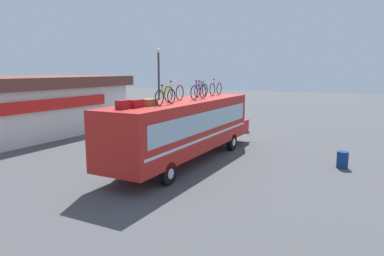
{
  "coord_description": "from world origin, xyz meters",
  "views": [
    {
      "loc": [
        -14.97,
        -8.35,
        4.6
      ],
      "look_at": [
        0.87,
        0.0,
        1.62
      ],
      "focal_mm": 32.96,
      "sensor_mm": 36.0,
      "label": 1
    }
  ],
  "objects_px": {
    "bus": "(186,126)",
    "rooftop_bicycle_2": "(174,93)",
    "trash_bin": "(342,160)",
    "street_lamp": "(159,86)",
    "luggage_bag_1": "(123,105)",
    "luggage_bag_2": "(136,104)",
    "rooftop_bicycle_1": "(165,96)",
    "rooftop_bicycle_3": "(199,91)",
    "luggage_bag_3": "(148,102)",
    "rooftop_bicycle_4": "(201,90)",
    "rooftop_bicycle_5": "(216,88)"
  },
  "relations": [
    {
      "from": "luggage_bag_2",
      "to": "rooftop_bicycle_5",
      "type": "xyz_separation_m",
      "value": [
        7.92,
        0.09,
        0.24
      ]
    },
    {
      "from": "bus",
      "to": "luggage_bag_3",
      "type": "distance_m",
      "value": 3.36
    },
    {
      "from": "bus",
      "to": "rooftop_bicycle_1",
      "type": "bearing_deg",
      "value": -172.53
    },
    {
      "from": "bus",
      "to": "street_lamp",
      "type": "relative_size",
      "value": 1.99
    },
    {
      "from": "luggage_bag_2",
      "to": "trash_bin",
      "type": "distance_m",
      "value": 10.0
    },
    {
      "from": "luggage_bag_1",
      "to": "rooftop_bicycle_3",
      "type": "bearing_deg",
      "value": -5.64
    },
    {
      "from": "rooftop_bicycle_2",
      "to": "rooftop_bicycle_3",
      "type": "height_order",
      "value": "rooftop_bicycle_2"
    },
    {
      "from": "bus",
      "to": "luggage_bag_2",
      "type": "height_order",
      "value": "luggage_bag_2"
    },
    {
      "from": "luggage_bag_1",
      "to": "luggage_bag_2",
      "type": "bearing_deg",
      "value": -10.66
    },
    {
      "from": "luggage_bag_1",
      "to": "rooftop_bicycle_2",
      "type": "bearing_deg",
      "value": 0.24
    },
    {
      "from": "bus",
      "to": "rooftop_bicycle_2",
      "type": "xyz_separation_m",
      "value": [
        -0.71,
        0.22,
        1.67
      ]
    },
    {
      "from": "luggage_bag_1",
      "to": "trash_bin",
      "type": "distance_m",
      "value": 10.55
    },
    {
      "from": "rooftop_bicycle_4",
      "to": "luggage_bag_3",
      "type": "bearing_deg",
      "value": -177.09
    },
    {
      "from": "luggage_bag_1",
      "to": "rooftop_bicycle_3",
      "type": "relative_size",
      "value": 0.28
    },
    {
      "from": "rooftop_bicycle_1",
      "to": "rooftop_bicycle_2",
      "type": "bearing_deg",
      "value": 18.07
    },
    {
      "from": "luggage_bag_1",
      "to": "luggage_bag_2",
      "type": "xyz_separation_m",
      "value": [
        0.69,
        -0.13,
        -0.01
      ]
    },
    {
      "from": "luggage_bag_1",
      "to": "rooftop_bicycle_5",
      "type": "distance_m",
      "value": 8.62
    },
    {
      "from": "luggage_bag_1",
      "to": "bus",
      "type": "bearing_deg",
      "value": -2.6
    },
    {
      "from": "rooftop_bicycle_2",
      "to": "rooftop_bicycle_4",
      "type": "distance_m",
      "value": 3.18
    },
    {
      "from": "street_lamp",
      "to": "trash_bin",
      "type": "bearing_deg",
      "value": -105.02
    },
    {
      "from": "luggage_bag_1",
      "to": "street_lamp",
      "type": "bearing_deg",
      "value": 26.26
    },
    {
      "from": "bus",
      "to": "luggage_bag_2",
      "type": "bearing_deg",
      "value": 178.85
    },
    {
      "from": "trash_bin",
      "to": "luggage_bag_3",
      "type": "bearing_deg",
      "value": 127.34
    },
    {
      "from": "bus",
      "to": "luggage_bag_1",
      "type": "relative_size",
      "value": 24.52
    },
    {
      "from": "luggage_bag_1",
      "to": "rooftop_bicycle_1",
      "type": "distance_m",
      "value": 2.31
    },
    {
      "from": "trash_bin",
      "to": "street_lamp",
      "type": "relative_size",
      "value": 0.13
    },
    {
      "from": "luggage_bag_1",
      "to": "luggage_bag_2",
      "type": "height_order",
      "value": "luggage_bag_1"
    },
    {
      "from": "street_lamp",
      "to": "rooftop_bicycle_2",
      "type": "bearing_deg",
      "value": -141.86
    },
    {
      "from": "rooftop_bicycle_2",
      "to": "trash_bin",
      "type": "bearing_deg",
      "value": -66.74
    },
    {
      "from": "luggage_bag_1",
      "to": "street_lamp",
      "type": "distance_m",
      "value": 11.55
    },
    {
      "from": "luggage_bag_2",
      "to": "rooftop_bicycle_1",
      "type": "xyz_separation_m",
      "value": [
        1.55,
        -0.38,
        0.21
      ]
    },
    {
      "from": "luggage_bag_1",
      "to": "rooftop_bicycle_1",
      "type": "relative_size",
      "value": 0.3
    },
    {
      "from": "rooftop_bicycle_4",
      "to": "trash_bin",
      "type": "relative_size",
      "value": 2.1
    },
    {
      "from": "rooftop_bicycle_4",
      "to": "luggage_bag_1",
      "type": "bearing_deg",
      "value": -178.68
    },
    {
      "from": "rooftop_bicycle_5",
      "to": "street_lamp",
      "type": "distance_m",
      "value": 5.43
    },
    {
      "from": "luggage_bag_3",
      "to": "rooftop_bicycle_5",
      "type": "xyz_separation_m",
      "value": [
        7.08,
        0.08,
        0.25
      ]
    },
    {
      "from": "luggage_bag_3",
      "to": "bus",
      "type": "bearing_deg",
      "value": -1.69
    },
    {
      "from": "luggage_bag_3",
      "to": "rooftop_bicycle_1",
      "type": "relative_size",
      "value": 0.4
    },
    {
      "from": "rooftop_bicycle_3",
      "to": "rooftop_bicycle_4",
      "type": "bearing_deg",
      "value": 22.5
    },
    {
      "from": "bus",
      "to": "rooftop_bicycle_3",
      "type": "height_order",
      "value": "rooftop_bicycle_3"
    },
    {
      "from": "luggage_bag_2",
      "to": "street_lamp",
      "type": "xyz_separation_m",
      "value": [
        9.67,
        5.24,
        0.18
      ]
    },
    {
      "from": "bus",
      "to": "rooftop_bicycle_5",
      "type": "height_order",
      "value": "rooftop_bicycle_5"
    },
    {
      "from": "rooftop_bicycle_4",
      "to": "rooftop_bicycle_5",
      "type": "bearing_deg",
      "value": -7.23
    },
    {
      "from": "trash_bin",
      "to": "street_lamp",
      "type": "xyz_separation_m",
      "value": [
        3.33,
        12.43,
        3.05
      ]
    },
    {
      "from": "rooftop_bicycle_3",
      "to": "trash_bin",
      "type": "distance_m",
      "value": 7.65
    },
    {
      "from": "rooftop_bicycle_3",
      "to": "rooftop_bicycle_5",
      "type": "bearing_deg",
      "value": 8.7
    },
    {
      "from": "luggage_bag_1",
      "to": "trash_bin",
      "type": "relative_size",
      "value": 0.62
    },
    {
      "from": "luggage_bag_2",
      "to": "rooftop_bicycle_2",
      "type": "bearing_deg",
      "value": 2.63
    },
    {
      "from": "bus",
      "to": "street_lamp",
      "type": "bearing_deg",
      "value": 42.64
    },
    {
      "from": "luggage_bag_3",
      "to": "rooftop_bicycle_2",
      "type": "distance_m",
      "value": 2.36
    }
  ]
}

